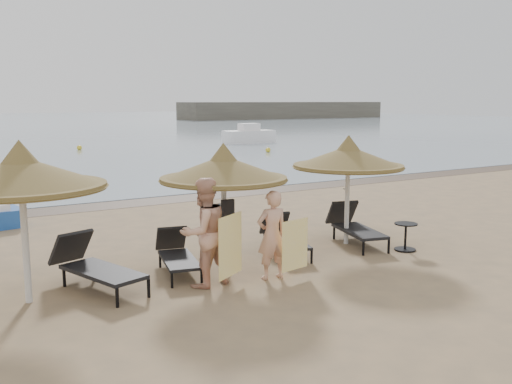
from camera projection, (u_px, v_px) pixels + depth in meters
ground at (228, 292)px, 9.99m from camera, size 160.00×160.00×0.00m
wet_sand_strip at (87, 207)px, 17.94m from camera, size 200.00×1.60×0.01m
palapa_left at (21, 174)px, 9.16m from camera, size 2.73×2.73×2.71m
palapa_center at (224, 169)px, 11.12m from camera, size 2.54×2.54×2.52m
palapa_right at (348, 158)px, 13.07m from camera, size 2.57×2.57×2.55m
lounger_far_left at (93, 265)px, 10.17m from camera, size 1.32×2.24×0.95m
lounger_near_left at (177, 253)px, 11.15m from camera, size 0.98×1.89×0.81m
lounger_near_right at (283, 236)px, 12.54m from camera, size 1.06×1.93×0.82m
lounger_far_right at (354, 226)px, 13.42m from camera, size 1.17×2.14×0.91m
side_table at (405, 238)px, 12.74m from camera, size 0.51×0.51×0.62m
person_left at (204, 224)px, 10.17m from camera, size 1.16×0.87×2.29m
person_right at (272, 228)px, 10.61m from camera, size 0.94×0.66×1.95m
towel_left at (230, 246)px, 10.11m from camera, size 0.70×0.43×1.12m
towel_right at (295, 245)px, 10.63m from camera, size 0.68×0.15×0.96m
bag_patterned at (220, 212)px, 11.41m from camera, size 0.28×0.12×0.34m
bag_dark at (228, 209)px, 11.11m from camera, size 0.26×0.09×0.37m
buoy_mid at (79, 148)px, 38.32m from camera, size 0.34×0.34×0.34m
buoy_right at (268, 150)px, 36.65m from camera, size 0.33×0.33×0.33m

